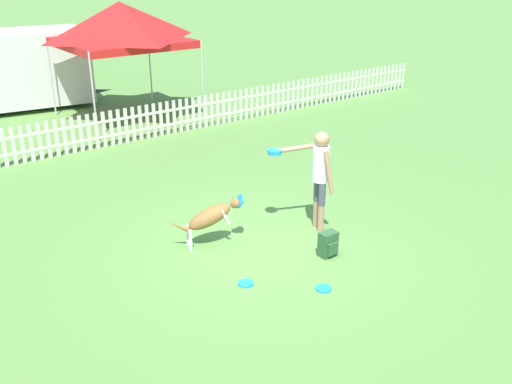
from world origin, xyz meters
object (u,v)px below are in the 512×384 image
object	(u,v)px
frisbee_near_dog	(246,283)
backpack_on_grass	(328,244)
canopy_tent_main	(120,24)
frisbee_near_handler	(323,288)
handler_person	(318,169)
leaping_dog	(211,217)

from	to	relation	value
frisbee_near_dog	backpack_on_grass	xyz separation A→B (m)	(1.54, -0.09, 0.19)
frisbee_near_dog	canopy_tent_main	world-z (taller)	canopy_tent_main
frisbee_near_handler	backpack_on_grass	bearing A→B (deg)	43.11
handler_person	leaping_dog	world-z (taller)	handler_person
backpack_on_grass	frisbee_near_handler	bearing A→B (deg)	-136.89
handler_person	frisbee_near_handler	size ratio (longest dim) A/B	7.56
frisbee_near_dog	backpack_on_grass	size ratio (longest dim) A/B	0.57
leaping_dog	frisbee_near_dog	size ratio (longest dim) A/B	5.37
frisbee_near_dog	canopy_tent_main	size ratio (longest dim) A/B	0.07
handler_person	canopy_tent_main	bearing A→B (deg)	15.23
handler_person	leaping_dog	size ratio (longest dim) A/B	1.41
backpack_on_grass	handler_person	bearing A→B (deg)	59.14
frisbee_near_handler	frisbee_near_dog	world-z (taller)	same
handler_person	canopy_tent_main	distance (m)	8.74
canopy_tent_main	handler_person	bearing A→B (deg)	-93.41
handler_person	canopy_tent_main	size ratio (longest dim) A/B	0.54
canopy_tent_main	leaping_dog	bearing A→B (deg)	-105.92
frisbee_near_dog	frisbee_near_handler	bearing A→B (deg)	-43.80
handler_person	backpack_on_grass	size ratio (longest dim) A/B	4.31
leaping_dog	backpack_on_grass	xyz separation A→B (m)	(1.27, -1.42, -0.30)
leaping_dog	frisbee_near_dog	distance (m)	1.44
leaping_dog	backpack_on_grass	bearing A→B (deg)	60.41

